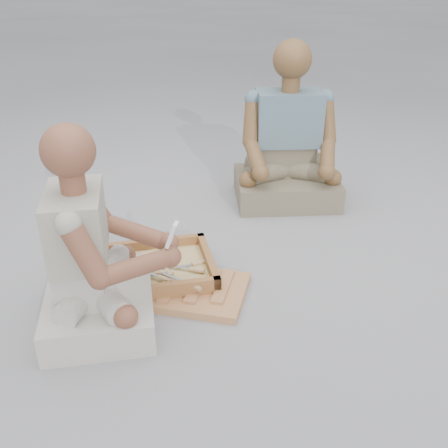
{
  "coord_description": "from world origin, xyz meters",
  "views": [
    {
      "loc": [
        0.05,
        -1.78,
        1.31
      ],
      "look_at": [
        -0.01,
        0.18,
        0.3
      ],
      "focal_mm": 40.0,
      "sensor_mm": 36.0,
      "label": 1
    }
  ],
  "objects_px": {
    "carved_panel": "(186,290)",
    "companion": "(288,150)",
    "tool_tray": "(154,269)",
    "craftsman": "(93,261)"
  },
  "relations": [
    {
      "from": "carved_panel",
      "to": "tool_tray",
      "type": "distance_m",
      "value": 0.19
    },
    {
      "from": "craftsman",
      "to": "companion",
      "type": "xyz_separation_m",
      "value": [
        0.86,
        1.26,
        0.04
      ]
    },
    {
      "from": "carved_panel",
      "to": "companion",
      "type": "bearing_deg",
      "value": 63.49
    },
    {
      "from": "carved_panel",
      "to": "craftsman",
      "type": "height_order",
      "value": "craftsman"
    },
    {
      "from": "carved_panel",
      "to": "craftsman",
      "type": "relative_size",
      "value": 0.64
    },
    {
      "from": "craftsman",
      "to": "companion",
      "type": "relative_size",
      "value": 0.87
    },
    {
      "from": "tool_tray",
      "to": "craftsman",
      "type": "height_order",
      "value": "craftsman"
    },
    {
      "from": "tool_tray",
      "to": "companion",
      "type": "relative_size",
      "value": 0.66
    },
    {
      "from": "carved_panel",
      "to": "tool_tray",
      "type": "xyz_separation_m",
      "value": [
        -0.16,
        0.1,
        0.04
      ]
    },
    {
      "from": "tool_tray",
      "to": "craftsman",
      "type": "xyz_separation_m",
      "value": [
        -0.18,
        -0.3,
        0.22
      ]
    }
  ]
}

